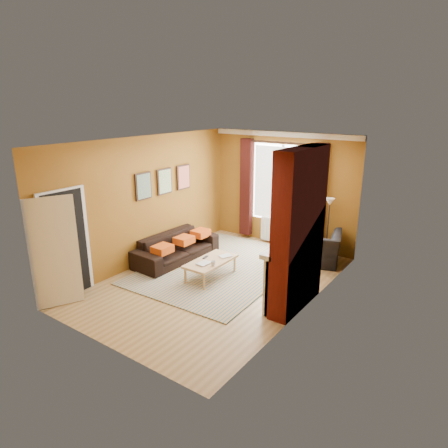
{
  "coord_description": "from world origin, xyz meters",
  "views": [
    {
      "loc": [
        4.38,
        -5.93,
        3.51
      ],
      "look_at": [
        0.0,
        0.25,
        1.15
      ],
      "focal_mm": 32.0,
      "sensor_mm": 36.0,
      "label": 1
    }
  ],
  "objects_px": {
    "armchair": "(314,247)",
    "wicker_stool": "(297,252)",
    "sofa": "(176,247)",
    "coffee_table": "(211,262)",
    "floor_lamp": "(329,212)"
  },
  "relations": [
    {
      "from": "sofa",
      "to": "wicker_stool",
      "type": "relative_size",
      "value": 4.64
    },
    {
      "from": "armchair",
      "to": "wicker_stool",
      "type": "height_order",
      "value": "armchair"
    },
    {
      "from": "sofa",
      "to": "armchair",
      "type": "relative_size",
      "value": 1.85
    },
    {
      "from": "sofa",
      "to": "coffee_table",
      "type": "height_order",
      "value": "sofa"
    },
    {
      "from": "armchair",
      "to": "floor_lamp",
      "type": "relative_size",
      "value": 0.79
    },
    {
      "from": "sofa",
      "to": "coffee_table",
      "type": "xyz_separation_m",
      "value": [
        1.23,
        -0.32,
        0.04
      ]
    },
    {
      "from": "coffee_table",
      "to": "floor_lamp",
      "type": "relative_size",
      "value": 0.81
    },
    {
      "from": "coffee_table",
      "to": "wicker_stool",
      "type": "bearing_deg",
      "value": 60.86
    },
    {
      "from": "armchair",
      "to": "wicker_stool",
      "type": "relative_size",
      "value": 2.51
    },
    {
      "from": "wicker_stool",
      "to": "floor_lamp",
      "type": "height_order",
      "value": "floor_lamp"
    },
    {
      "from": "sofa",
      "to": "floor_lamp",
      "type": "height_order",
      "value": "floor_lamp"
    },
    {
      "from": "sofa",
      "to": "wicker_stool",
      "type": "distance_m",
      "value": 2.74
    },
    {
      "from": "sofa",
      "to": "wicker_stool",
      "type": "bearing_deg",
      "value": -53.73
    },
    {
      "from": "coffee_table",
      "to": "floor_lamp",
      "type": "xyz_separation_m",
      "value": [
        1.54,
        2.35,
        0.79
      ]
    },
    {
      "from": "sofa",
      "to": "floor_lamp",
      "type": "xyz_separation_m",
      "value": [
        2.77,
        2.02,
        0.83
      ]
    }
  ]
}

